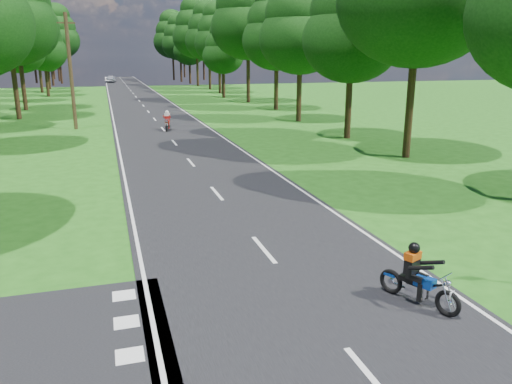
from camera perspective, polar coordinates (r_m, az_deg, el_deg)
name	(u,v)px	position (r m, az deg, el deg)	size (l,w,h in m)	color
ground	(289,280)	(12.07, 3.81, -10.05)	(160.00, 160.00, 0.00)	#1D5413
main_road	(139,101)	(60.53, -13.20, 10.11)	(7.00, 140.00, 0.02)	black
road_markings	(139,102)	(58.66, -13.20, 9.96)	(7.40, 140.00, 0.01)	silver
treeline	(141,31)	(70.51, -13.01, 17.53)	(40.00, 115.35, 14.78)	black
telegraph_pole	(71,71)	(38.26, -20.42, 12.81)	(1.20, 0.26, 8.00)	#382616
rider_near_blue	(420,275)	(11.21, 18.20, -8.97)	(0.54, 1.63, 1.36)	#0E3A9B
rider_far_red	(167,120)	(36.03, -10.12, 8.05)	(0.56, 1.68, 1.40)	#9F200C
distant_car	(111,79)	(103.17, -16.24, 12.33)	(1.67, 4.14, 1.41)	silver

